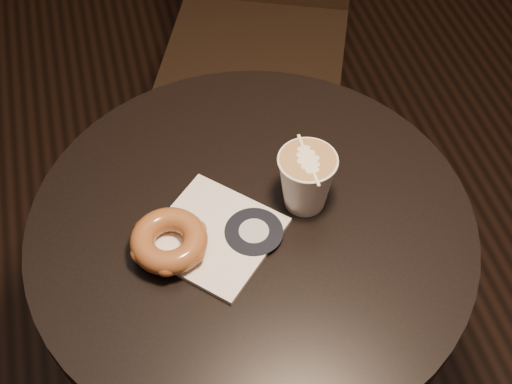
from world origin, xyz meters
TOP-DOWN VIEW (x-y plane):
  - cafe_table at (0.00, 0.00)m, footprint 0.70×0.70m
  - pastry_bag at (-0.06, -0.01)m, footprint 0.25×0.25m
  - doughnut at (-0.13, -0.02)m, footprint 0.12×0.12m
  - latte_cup at (0.09, 0.02)m, footprint 0.09×0.09m

SIDE VIEW (x-z plane):
  - cafe_table at x=0.00m, z-range 0.18..0.93m
  - pastry_bag at x=-0.06m, z-range 0.75..0.76m
  - doughnut at x=-0.13m, z-range 0.76..0.80m
  - latte_cup at x=0.09m, z-range 0.75..0.85m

